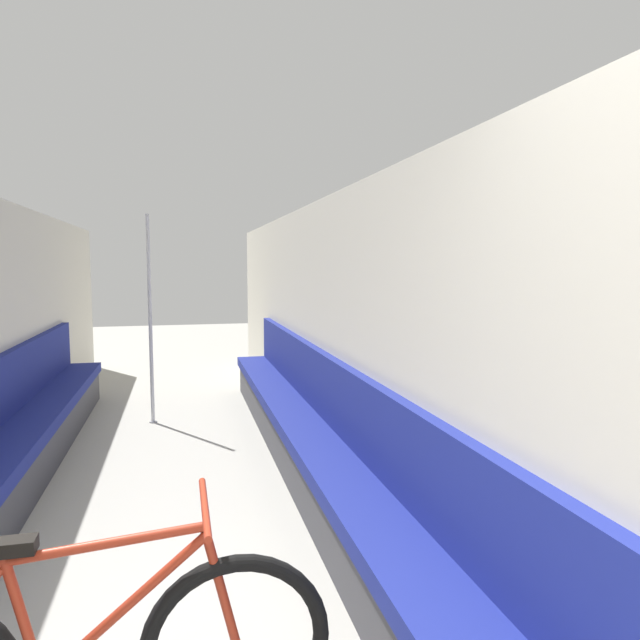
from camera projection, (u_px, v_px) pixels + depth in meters
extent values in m
cube|color=beige|center=(333.00, 335.00, 4.42)|extent=(0.10, 10.52, 2.12)
cube|color=#3D3D42|center=(7.00, 481.00, 3.77)|extent=(0.35, 6.23, 0.34)
cube|color=navy|center=(6.00, 449.00, 3.75)|extent=(0.41, 6.23, 0.10)
cube|color=#3D3D42|center=(306.00, 457.00, 4.25)|extent=(0.35, 6.23, 0.34)
cube|color=navy|center=(306.00, 428.00, 4.23)|extent=(0.41, 6.23, 0.10)
cube|color=navy|center=(328.00, 388.00, 4.25)|extent=(0.07, 6.23, 0.49)
cylinder|color=#9E2D19|center=(22.00, 616.00, 1.74)|extent=(0.13, 0.03, 0.45)
cylinder|color=#9E2D19|center=(126.00, 607.00, 1.82)|extent=(0.53, 0.03, 0.44)
cylinder|color=#9E2D19|center=(107.00, 544.00, 1.78)|extent=(0.61, 0.03, 0.08)
cylinder|color=#9E2D19|center=(221.00, 589.00, 1.89)|extent=(0.13, 0.03, 0.42)
cube|color=black|center=(0.00, 548.00, 1.71)|extent=(0.20, 0.07, 0.04)
cylinder|color=#9E2D19|center=(205.00, 507.00, 1.85)|extent=(0.02, 0.46, 0.02)
cylinder|color=gray|center=(153.00, 422.00, 5.80)|extent=(0.08, 0.08, 0.01)
cylinder|color=silver|center=(150.00, 320.00, 5.70)|extent=(0.04, 0.04, 2.10)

